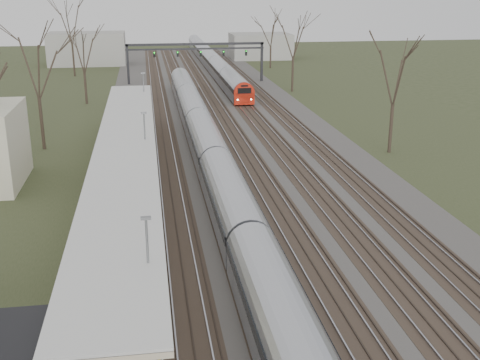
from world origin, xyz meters
name	(u,v)px	position (x,y,z in m)	size (l,w,h in m)	color
track_bed	(221,126)	(0.26, 55.00, 0.06)	(24.00, 160.00, 0.22)	#474442
platform	(129,174)	(-9.05, 37.50, 0.50)	(3.50, 69.00, 1.00)	#9E9B93
canopy	(125,146)	(-9.05, 32.99, 3.93)	(4.10, 50.00, 3.11)	slate
signal_gantry	(196,51)	(0.29, 84.99, 4.91)	(21.00, 0.59, 6.08)	black
tree_west_far	(35,62)	(-17.00, 48.00, 8.02)	(5.50, 5.50, 11.33)	#2D231C
tree_east_far	(395,72)	(14.00, 42.00, 7.29)	(5.00, 5.00, 10.30)	#2D231C
train_near	(207,143)	(-2.50, 42.57, 1.48)	(2.62, 75.21, 3.05)	#AAACB4
train_far	(211,60)	(4.50, 102.38, 1.48)	(2.62, 75.21, 3.05)	#AAACB4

